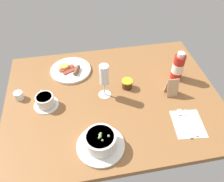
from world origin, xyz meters
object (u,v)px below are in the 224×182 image
(porridge_bowl, at_px, (100,142))
(jam_jar, at_px, (127,84))
(cutlery_setting, at_px, (188,123))
(sauce_bottle_red, at_px, (178,67))
(coffee_cup, at_px, (45,101))
(breakfast_plate, at_px, (70,70))
(creamer_jug, at_px, (19,95))
(wine_glass, at_px, (104,77))
(menu_card, at_px, (172,87))

(porridge_bowl, relative_size, jam_jar, 3.70)
(porridge_bowl, distance_m, cutlery_setting, 0.42)
(jam_jar, height_order, sauce_bottle_red, sauce_bottle_red)
(coffee_cup, distance_m, breakfast_plate, 0.28)
(coffee_cup, height_order, breakfast_plate, coffee_cup)
(porridge_bowl, xyz_separation_m, breakfast_plate, (-0.10, 0.52, -0.03))
(coffee_cup, relative_size, creamer_jug, 2.51)
(creamer_jug, bearing_deg, sauce_bottle_red, 0.42)
(creamer_jug, relative_size, breakfast_plate, 0.23)
(creamer_jug, height_order, breakfast_plate, creamer_jug)
(creamer_jug, relative_size, wine_glass, 0.27)
(cutlery_setting, height_order, wine_glass, wine_glass)
(porridge_bowl, relative_size, sauce_bottle_red, 1.22)
(cutlery_setting, bearing_deg, coffee_cup, 160.39)
(sauce_bottle_red, bearing_deg, breakfast_plate, 164.23)
(creamer_jug, bearing_deg, menu_card, -8.08)
(porridge_bowl, height_order, creamer_jug, porridge_bowl)
(jam_jar, relative_size, sauce_bottle_red, 0.33)
(menu_card, bearing_deg, porridge_bowl, -148.97)
(coffee_cup, relative_size, wine_glass, 0.69)
(porridge_bowl, bearing_deg, menu_card, 31.03)
(cutlery_setting, distance_m, coffee_cup, 0.69)
(jam_jar, height_order, breakfast_plate, jam_jar)
(cutlery_setting, bearing_deg, wine_glass, 144.37)
(cutlery_setting, bearing_deg, jam_jar, 128.36)
(porridge_bowl, distance_m, jam_jar, 0.39)
(coffee_cup, height_order, jam_jar, coffee_cup)
(breakfast_plate, bearing_deg, wine_glass, -53.29)
(sauce_bottle_red, bearing_deg, creamer_jug, -179.58)
(porridge_bowl, relative_size, menu_card, 2.01)
(breakfast_plate, xyz_separation_m, menu_card, (0.51, -0.28, 0.04))
(wine_glass, relative_size, breakfast_plate, 0.83)
(cutlery_setting, distance_m, jam_jar, 0.36)
(cutlery_setting, xyz_separation_m, menu_card, (-0.01, 0.20, 0.05))
(coffee_cup, bearing_deg, sauce_bottle_red, 6.37)
(coffee_cup, xyz_separation_m, creamer_jug, (-0.14, 0.07, -0.01))
(menu_card, bearing_deg, sauce_bottle_red, 58.04)
(cutlery_setting, height_order, menu_card, menu_card)
(wine_glass, height_order, jam_jar, wine_glass)
(porridge_bowl, relative_size, coffee_cup, 1.57)
(porridge_bowl, height_order, jam_jar, porridge_bowl)
(coffee_cup, bearing_deg, wine_glass, 3.83)
(cutlery_setting, relative_size, breakfast_plate, 0.76)
(wine_glass, xyz_separation_m, menu_card, (0.34, -0.06, -0.08))
(creamer_jug, xyz_separation_m, wine_glass, (0.44, -0.05, 0.11))
(coffee_cup, xyz_separation_m, breakfast_plate, (0.13, 0.24, -0.02))
(porridge_bowl, xyz_separation_m, sauce_bottle_red, (0.48, 0.36, 0.04))
(wine_glass, bearing_deg, menu_card, -9.46)
(cutlery_setting, relative_size, coffee_cup, 1.33)
(creamer_jug, xyz_separation_m, sauce_bottle_red, (0.85, 0.01, 0.06))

